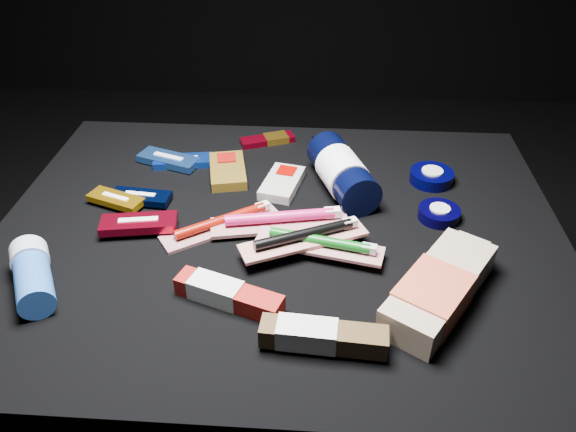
# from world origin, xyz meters

# --- Properties ---
(ground) EXTENTS (3.00, 3.00, 0.00)m
(ground) POSITION_xyz_m (0.00, 0.00, 0.00)
(ground) COLOR black
(ground) RESTS_ON ground
(cloth_table) EXTENTS (0.98, 0.78, 0.40)m
(cloth_table) POSITION_xyz_m (0.00, 0.00, 0.20)
(cloth_table) COLOR black
(cloth_table) RESTS_ON ground
(luna_bar_0) EXTENTS (0.12, 0.06, 0.02)m
(luna_bar_0) POSITION_xyz_m (-0.21, 0.21, 0.41)
(luna_bar_0) COLOR #10359E
(luna_bar_0) RESTS_ON cloth_table
(luna_bar_1) EXTENTS (0.13, 0.09, 0.02)m
(luna_bar_1) POSITION_xyz_m (-0.24, 0.21, 0.41)
(luna_bar_1) COLOR #214D99
(luna_bar_1) RESTS_ON cloth_table
(luna_bar_2) EXTENTS (0.11, 0.05, 0.01)m
(luna_bar_2) POSITION_xyz_m (-0.26, 0.06, 0.41)
(luna_bar_2) COLOR black
(luna_bar_2) RESTS_ON cloth_table
(luna_bar_3) EXTENTS (0.11, 0.07, 0.01)m
(luna_bar_3) POSITION_xyz_m (-0.30, 0.05, 0.41)
(luna_bar_3) COLOR #BC800D
(luna_bar_3) RESTS_ON cloth_table
(luna_bar_4) EXTENTS (0.13, 0.07, 0.02)m
(luna_bar_4) POSITION_xyz_m (-0.24, -0.03, 0.42)
(luna_bar_4) COLOR maroon
(luna_bar_4) RESTS_ON cloth_table
(clif_bar_0) EXTENTS (0.09, 0.14, 0.02)m
(clif_bar_0) POSITION_xyz_m (-0.12, 0.18, 0.41)
(clif_bar_0) COLOR #564111
(clif_bar_0) RESTS_ON cloth_table
(clif_bar_1) EXTENTS (0.09, 0.13, 0.02)m
(clif_bar_1) POSITION_xyz_m (-0.00, 0.14, 0.41)
(clif_bar_1) COLOR #A7A6A0
(clif_bar_1) RESTS_ON cloth_table
(power_bar) EXTENTS (0.12, 0.08, 0.01)m
(power_bar) POSITION_xyz_m (-0.04, 0.32, 0.41)
(power_bar) COLOR maroon
(power_bar) RESTS_ON cloth_table
(lotion_bottle) EXTENTS (0.14, 0.25, 0.08)m
(lotion_bottle) POSITION_xyz_m (0.11, 0.13, 0.44)
(lotion_bottle) COLOR black
(lotion_bottle) RESTS_ON cloth_table
(cream_tin_upper) EXTENTS (0.08, 0.08, 0.03)m
(cream_tin_upper) POSITION_xyz_m (0.28, 0.17, 0.41)
(cream_tin_upper) COLOR black
(cream_tin_upper) RESTS_ON cloth_table
(cream_tin_lower) EXTENTS (0.07, 0.07, 0.02)m
(cream_tin_lower) POSITION_xyz_m (0.28, 0.05, 0.41)
(cream_tin_lower) COLOR black
(cream_tin_lower) RESTS_ON cloth_table
(bodywash_bottle) EXTENTS (0.19, 0.24, 0.05)m
(bodywash_bottle) POSITION_xyz_m (0.24, -0.17, 0.42)
(bodywash_bottle) COLOR tan
(bodywash_bottle) RESTS_ON cloth_table
(deodorant_stick) EXTENTS (0.11, 0.14, 0.06)m
(deodorant_stick) POSITION_xyz_m (-0.35, -0.18, 0.43)
(deodorant_stick) COLOR #2857AF
(deodorant_stick) RESTS_ON cloth_table
(toothbrush_pack_0) EXTENTS (0.20, 0.16, 0.02)m
(toothbrush_pack_0) POSITION_xyz_m (-0.10, -0.00, 0.41)
(toothbrush_pack_0) COLOR #A6A09B
(toothbrush_pack_0) RESTS_ON cloth_table
(toothbrush_pack_1) EXTENTS (0.24, 0.10, 0.03)m
(toothbrush_pack_1) POSITION_xyz_m (0.00, 0.00, 0.42)
(toothbrush_pack_1) COLOR #B1AAA4
(toothbrush_pack_1) RESTS_ON cloth_table
(toothbrush_pack_2) EXTENTS (0.21, 0.09, 0.02)m
(toothbrush_pack_2) POSITION_xyz_m (0.07, -0.07, 0.42)
(toothbrush_pack_2) COLOR silver
(toothbrush_pack_2) RESTS_ON cloth_table
(toothbrush_pack_3) EXTENTS (0.21, 0.13, 0.02)m
(toothbrush_pack_3) POSITION_xyz_m (0.05, -0.06, 0.43)
(toothbrush_pack_3) COLOR beige
(toothbrush_pack_3) RESTS_ON cloth_table
(toothpaste_carton_red) EXTENTS (0.17, 0.09, 0.03)m
(toothpaste_carton_red) POSITION_xyz_m (-0.07, -0.18, 0.42)
(toothpaste_carton_red) COLOR maroon
(toothpaste_carton_red) RESTS_ON cloth_table
(toothpaste_carton_green) EXTENTS (0.17, 0.05, 0.03)m
(toothpaste_carton_green) POSITION_xyz_m (0.07, -0.26, 0.42)
(toothpaste_carton_green) COLOR #3D2B14
(toothpaste_carton_green) RESTS_ON cloth_table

